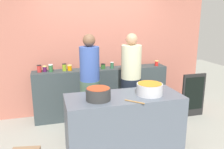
# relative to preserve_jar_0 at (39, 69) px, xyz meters

# --- Properties ---
(ground) EXTENTS (12.00, 12.00, 0.00)m
(ground) POSITION_rel_preserve_jar_0_xyz_m (1.20, -1.12, -1.06)
(ground) COLOR gray
(storefront_wall) EXTENTS (4.80, 0.12, 3.00)m
(storefront_wall) POSITION_rel_preserve_jar_0_xyz_m (1.20, 0.33, 0.44)
(storefront_wall) COLOR #A55F50
(storefront_wall) RESTS_ON ground
(display_shelf) EXTENTS (2.70, 0.36, 0.99)m
(display_shelf) POSITION_rel_preserve_jar_0_xyz_m (1.20, -0.02, -0.56)
(display_shelf) COLOR #2F393B
(display_shelf) RESTS_ON ground
(prep_table) EXTENTS (1.70, 0.70, 0.89)m
(prep_table) POSITION_rel_preserve_jar_0_xyz_m (1.20, -1.42, -0.62)
(prep_table) COLOR #4F5765
(prep_table) RESTS_ON ground
(preserve_jar_0) EXTENTS (0.08, 0.08, 0.14)m
(preserve_jar_0) POSITION_rel_preserve_jar_0_xyz_m (0.00, 0.00, 0.00)
(preserve_jar_0) COLOR #AF2A27
(preserve_jar_0) RESTS_ON display_shelf
(preserve_jar_1) EXTENTS (0.08, 0.08, 0.11)m
(preserve_jar_1) POSITION_rel_preserve_jar_0_xyz_m (0.10, 0.02, -0.01)
(preserve_jar_1) COLOR #451643
(preserve_jar_1) RESTS_ON display_shelf
(preserve_jar_2) EXTENTS (0.08, 0.08, 0.14)m
(preserve_jar_2) POSITION_rel_preserve_jar_0_xyz_m (0.21, -0.02, 0.00)
(preserve_jar_2) COLOR #2C5F31
(preserve_jar_2) RESTS_ON display_shelf
(preserve_jar_3) EXTENTS (0.08, 0.08, 0.14)m
(preserve_jar_3) POSITION_rel_preserve_jar_0_xyz_m (0.46, -0.02, 0.00)
(preserve_jar_3) COLOR olive
(preserve_jar_3) RESTS_ON display_shelf
(preserve_jar_4) EXTENTS (0.09, 0.09, 0.11)m
(preserve_jar_4) POSITION_rel_preserve_jar_0_xyz_m (0.56, -0.02, -0.01)
(preserve_jar_4) COLOR #CD7607
(preserve_jar_4) RESTS_ON display_shelf
(preserve_jar_5) EXTENTS (0.09, 0.09, 0.11)m
(preserve_jar_5) POSITION_rel_preserve_jar_0_xyz_m (1.21, -0.06, -0.02)
(preserve_jar_5) COLOR #2A5424
(preserve_jar_5) RESTS_ON display_shelf
(preserve_jar_6) EXTENTS (0.07, 0.07, 0.13)m
(preserve_jar_6) POSITION_rel_preserve_jar_0_xyz_m (1.40, -0.06, -0.00)
(preserve_jar_6) COLOR #2B5A3D
(preserve_jar_6) RESTS_ON display_shelf
(preserve_jar_7) EXTENTS (0.07, 0.07, 0.10)m
(preserve_jar_7) POSITION_rel_preserve_jar_0_xyz_m (1.79, -0.02, -0.02)
(preserve_jar_7) COLOR #432058
(preserve_jar_7) RESTS_ON display_shelf
(preserve_jar_8) EXTENTS (0.08, 0.08, 0.11)m
(preserve_jar_8) POSITION_rel_preserve_jar_0_xyz_m (2.37, -0.07, -0.01)
(preserve_jar_8) COLOR red
(preserve_jar_8) RESTS_ON display_shelf
(cooking_pot_left) EXTENTS (0.34, 0.34, 0.17)m
(cooking_pot_left) POSITION_rel_preserve_jar_0_xyz_m (0.80, -1.48, -0.09)
(cooking_pot_left) COLOR #2D2D2D
(cooking_pot_left) RESTS_ON prep_table
(cooking_pot_center) EXTENTS (0.38, 0.38, 0.17)m
(cooking_pot_center) POSITION_rel_preserve_jar_0_xyz_m (1.57, -1.46, -0.09)
(cooking_pot_center) COLOR #B7B7BC
(cooking_pot_center) RESTS_ON prep_table
(wooden_spoon) EXTENTS (0.22, 0.22, 0.02)m
(wooden_spoon) POSITION_rel_preserve_jar_0_xyz_m (1.24, -1.70, -0.16)
(wooden_spoon) COLOR #9E703D
(wooden_spoon) RESTS_ON prep_table
(cook_with_tongs) EXTENTS (0.35, 0.35, 1.73)m
(cook_with_tongs) POSITION_rel_preserve_jar_0_xyz_m (0.84, -0.65, -0.27)
(cook_with_tongs) COLOR #3F5644
(cook_with_tongs) RESTS_ON ground
(cook_in_cap) EXTENTS (0.36, 0.36, 1.73)m
(cook_in_cap) POSITION_rel_preserve_jar_0_xyz_m (1.56, -0.72, -0.27)
(cook_in_cap) COLOR black
(cook_in_cap) RESTS_ON ground
(chalkboard_sign) EXTENTS (0.50, 0.05, 0.89)m
(chalkboard_sign) POSITION_rel_preserve_jar_0_xyz_m (2.97, -0.59, -0.61)
(chalkboard_sign) COLOR black
(chalkboard_sign) RESTS_ON ground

